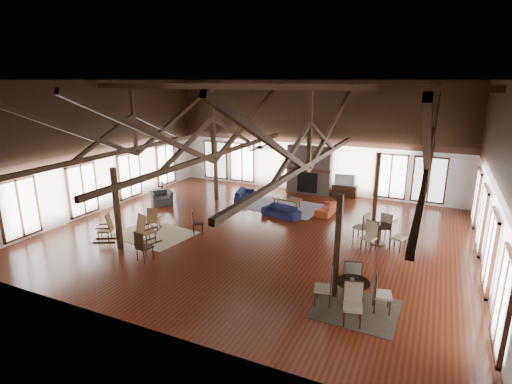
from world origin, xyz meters
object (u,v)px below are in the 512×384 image
at_px(cafe_table_near, 352,289).
at_px(sofa_navy_front, 281,211).
at_px(sofa_orange, 327,208).
at_px(tv_console, 344,191).
at_px(coffee_table, 287,199).
at_px(cafe_table_far, 379,231).
at_px(sofa_navy_left, 244,195).
at_px(armchair, 161,198).

bearing_deg(cafe_table_near, sofa_navy_front, 125.88).
height_order(sofa_orange, tv_console, tv_console).
relative_size(sofa_orange, coffee_table, 1.16).
bearing_deg(cafe_table_far, coffee_table, 150.20).
height_order(sofa_navy_front, sofa_orange, sofa_navy_front).
xyz_separation_m(sofa_orange, tv_console, (0.11, 3.12, 0.07)).
relative_size(sofa_navy_left, armchair, 1.73).
relative_size(cafe_table_far, tv_console, 1.63).
bearing_deg(sofa_navy_left, cafe_table_near, -151.28).
bearing_deg(cafe_table_far, sofa_navy_left, 156.69).
bearing_deg(cafe_table_near, sofa_navy_left, 132.26).
xyz_separation_m(sofa_navy_front, coffee_table, (-0.21, 1.31, 0.20)).
distance_m(coffee_table, armchair, 6.24).
distance_m(sofa_navy_front, sofa_orange, 2.20).
distance_m(sofa_orange, cafe_table_far, 3.84).
distance_m(sofa_navy_front, coffee_table, 1.34).
relative_size(sofa_orange, tv_console, 1.31).
height_order(sofa_navy_front, armchair, armchair).
bearing_deg(cafe_table_far, tv_console, 114.11).
xyz_separation_m(sofa_orange, armchair, (-7.84, -2.10, 0.09)).
xyz_separation_m(sofa_orange, cafe_table_far, (2.72, -2.70, 0.29)).
relative_size(coffee_table, tv_console, 1.13).
height_order(sofa_orange, cafe_table_near, cafe_table_near).
distance_m(armchair, tv_console, 9.52).
bearing_deg(cafe_table_near, sofa_orange, 109.89).
bearing_deg(coffee_table, cafe_table_near, -48.15).
height_order(sofa_orange, cafe_table_far, cafe_table_far).
relative_size(sofa_navy_left, cafe_table_far, 0.87).
bearing_deg(sofa_navy_left, sofa_navy_front, -136.04).
bearing_deg(coffee_table, armchair, -150.59).
bearing_deg(coffee_table, sofa_orange, 10.45).
xyz_separation_m(cafe_table_near, tv_console, (-2.61, 10.64, -0.23)).
bearing_deg(cafe_table_near, coffee_table, 121.98).
relative_size(sofa_orange, armchair, 1.60).
relative_size(coffee_table, cafe_table_far, 0.70).
xyz_separation_m(armchair, cafe_table_near, (10.56, -5.41, 0.21)).
distance_m(sofa_navy_left, cafe_table_far, 7.84).
relative_size(sofa_navy_left, coffee_table, 1.25).
bearing_deg(tv_console, coffee_table, -123.48).
relative_size(cafe_table_near, tv_console, 1.68).
xyz_separation_m(coffee_table, tv_console, (2.08, 3.14, -0.14)).
bearing_deg(sofa_navy_left, cafe_table_far, -126.85).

